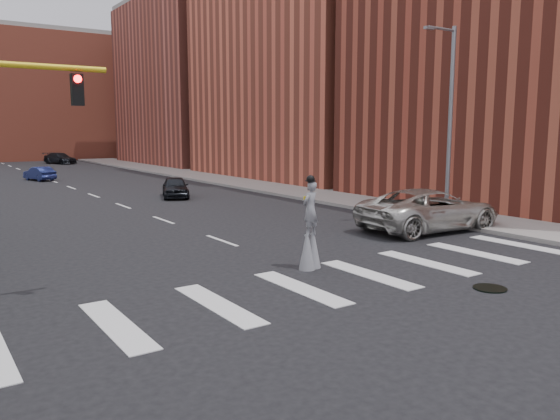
% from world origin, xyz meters
% --- Properties ---
extents(ground_plane, '(160.00, 160.00, 0.00)m').
position_xyz_m(ground_plane, '(0.00, 0.00, 0.00)').
color(ground_plane, black).
rests_on(ground_plane, ground).
extents(sidewalk_right, '(5.00, 90.00, 0.18)m').
position_xyz_m(sidewalk_right, '(12.50, 25.00, 0.09)').
color(sidewalk_right, gray).
rests_on(sidewalk_right, ground).
extents(manhole, '(0.90, 0.90, 0.04)m').
position_xyz_m(manhole, '(3.00, -2.00, 0.02)').
color(manhole, black).
rests_on(manhole, ground).
extents(building_near, '(16.00, 20.00, 22.00)m').
position_xyz_m(building_near, '(22.00, 8.00, 11.00)').
color(building_near, maroon).
rests_on(building_near, ground).
extents(building_mid, '(16.00, 22.00, 24.00)m').
position_xyz_m(building_mid, '(22.00, 30.00, 12.00)').
color(building_mid, '#C0543C').
rests_on(building_mid, ground).
extents(building_far, '(16.00, 22.00, 20.00)m').
position_xyz_m(building_far, '(22.00, 54.00, 10.00)').
color(building_far, '#A0493B').
rests_on(building_far, ground).
extents(building_backdrop, '(26.00, 14.00, 18.00)m').
position_xyz_m(building_backdrop, '(6.00, 78.00, 9.00)').
color(building_backdrop, '#C0543C').
rests_on(building_backdrop, ground).
extents(streetlight, '(2.05, 0.20, 9.00)m').
position_xyz_m(streetlight, '(10.90, 6.00, 4.90)').
color(streetlight, slate).
rests_on(streetlight, ground).
extents(stilt_performer, '(0.82, 0.62, 2.97)m').
position_xyz_m(stilt_performer, '(0.25, 2.58, 1.17)').
color(stilt_performer, black).
rests_on(stilt_performer, ground).
extents(suv_crossing, '(6.76, 3.51, 1.82)m').
position_xyz_m(suv_crossing, '(8.53, 4.93, 0.91)').
color(suv_crossing, beige).
rests_on(suv_crossing, ground).
extents(car_near, '(2.88, 4.27, 1.35)m').
position_xyz_m(car_near, '(4.13, 22.04, 0.68)').
color(car_near, black).
rests_on(car_near, ground).
extents(car_mid, '(2.17, 3.84, 1.20)m').
position_xyz_m(car_mid, '(-0.78, 39.69, 0.60)').
color(car_mid, navy).
rests_on(car_mid, ground).
extents(car_far, '(3.77, 5.28, 1.42)m').
position_xyz_m(car_far, '(6.00, 62.84, 0.71)').
color(car_far, black).
rests_on(car_far, ground).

